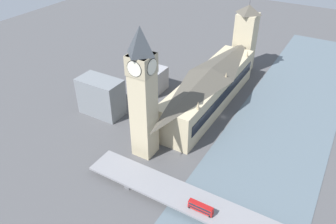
% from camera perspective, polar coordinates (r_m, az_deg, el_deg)
% --- Properties ---
extents(ground_plane, '(600.00, 600.00, 0.00)m').
position_cam_1_polar(ground_plane, '(221.05, 9.61, -0.85)').
color(ground_plane, '#4C4C4F').
extents(river_water, '(60.92, 360.00, 0.30)m').
position_cam_1_polar(river_water, '(214.10, 18.64, -3.60)').
color(river_water, slate).
rests_on(river_water, ground_plane).
extents(parliament_hall, '(23.48, 107.86, 29.09)m').
position_cam_1_polar(parliament_hall, '(224.17, 7.31, 4.26)').
color(parliament_hall, '#C1B28E').
rests_on(parliament_hall, ground_plane).
extents(clock_tower, '(12.48, 12.48, 74.46)m').
position_cam_1_polar(clock_tower, '(167.13, -4.42, 3.63)').
color(clock_tower, '#C1B28E').
rests_on(clock_tower, ground_plane).
extents(victoria_tower, '(15.28, 15.28, 58.20)m').
position_cam_1_polar(victoria_tower, '(275.16, 13.26, 12.30)').
color(victoria_tower, '#C1B28E').
rests_on(victoria_tower, ground_plane).
extents(road_bridge, '(153.84, 16.39, 4.36)m').
position_cam_1_polar(road_bridge, '(155.54, 11.31, -17.87)').
color(road_bridge, slate).
rests_on(road_bridge, ground_plane).
extents(double_decker_bus_lead, '(11.93, 2.47, 4.57)m').
position_cam_1_polar(double_decker_bus_lead, '(153.34, 5.71, -16.19)').
color(double_decker_bus_lead, red).
rests_on(double_decker_bus_lead, road_bridge).
extents(city_block_west, '(23.38, 21.38, 17.33)m').
position_cam_1_polar(city_block_west, '(245.24, -3.53, 5.69)').
color(city_block_west, '#939399').
rests_on(city_block_west, ground_plane).
extents(city_block_center, '(29.07, 16.02, 25.12)m').
position_cam_1_polar(city_block_center, '(220.14, -11.56, 2.65)').
color(city_block_center, slate).
rests_on(city_block_center, ground_plane).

